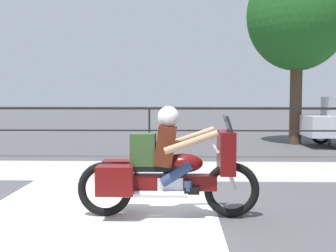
% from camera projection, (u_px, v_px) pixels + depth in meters
% --- Properties ---
extents(ground_plane, '(120.00, 120.00, 0.00)m').
position_uv_depth(ground_plane, '(123.00, 214.00, 5.85)').
color(ground_plane, '#4C4C4F').
extents(sidewalk_band, '(44.00, 2.40, 0.01)m').
position_uv_depth(sidewalk_band, '(144.00, 170.00, 9.24)').
color(sidewalk_band, '#B7B2A8').
rests_on(sidewalk_band, ground).
extents(crosswalk_band, '(3.32, 6.00, 0.01)m').
position_uv_depth(crosswalk_band, '(95.00, 217.00, 5.66)').
color(crosswalk_band, silver).
rests_on(crosswalk_band, ground).
extents(fence_railing, '(36.00, 0.05, 1.34)m').
position_uv_depth(fence_railing, '(149.00, 118.00, 10.88)').
color(fence_railing, black).
rests_on(fence_railing, ground).
extents(motorcycle, '(2.46, 0.76, 1.50)m').
position_uv_depth(motorcycle, '(166.00, 168.00, 5.66)').
color(motorcycle, black).
rests_on(motorcycle, ground).
extents(tree_behind_sign, '(3.34, 3.34, 6.15)m').
position_uv_depth(tree_behind_sign, '(298.00, 16.00, 13.92)').
color(tree_behind_sign, '#473323').
rests_on(tree_behind_sign, ground).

